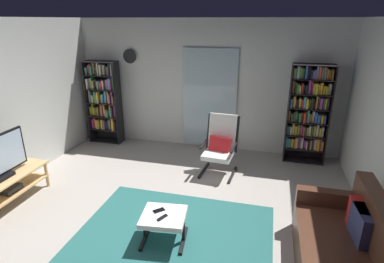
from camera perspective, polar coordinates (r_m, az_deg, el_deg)
ground_plane at (r=4.25m, az=-6.26°, el=-17.20°), size 7.02×7.02×0.00m
wall_back at (r=6.31m, az=2.57°, el=8.44°), size 5.60×0.06×2.60m
glass_door_panel at (r=6.28m, az=3.24°, el=6.04°), size 1.10×0.01×2.00m
area_rug at (r=4.15m, az=-3.17°, el=-18.10°), size 2.43×1.76×0.01m
tv_stand at (r=5.25m, az=-31.40°, el=-8.78°), size 0.51×1.37×0.44m
bookshelf_near_tv at (r=6.90m, az=-15.97°, el=5.85°), size 0.69×0.30×1.77m
bookshelf_near_sofa at (r=6.02m, az=20.67°, el=3.59°), size 0.73×0.30×1.84m
lounge_armchair at (r=5.39m, az=5.27°, el=-2.18°), size 0.61×0.69×1.02m
ottoman at (r=3.86m, az=-5.26°, el=-15.85°), size 0.57×0.54×0.37m
tv_remote at (r=3.76m, az=-5.52°, el=-15.56°), size 0.10×0.15×0.02m
cell_phone at (r=3.89m, az=-6.13°, el=-14.29°), size 0.15×0.15×0.01m
wall_clock at (r=6.66m, az=-11.43°, el=13.48°), size 0.29×0.03×0.29m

